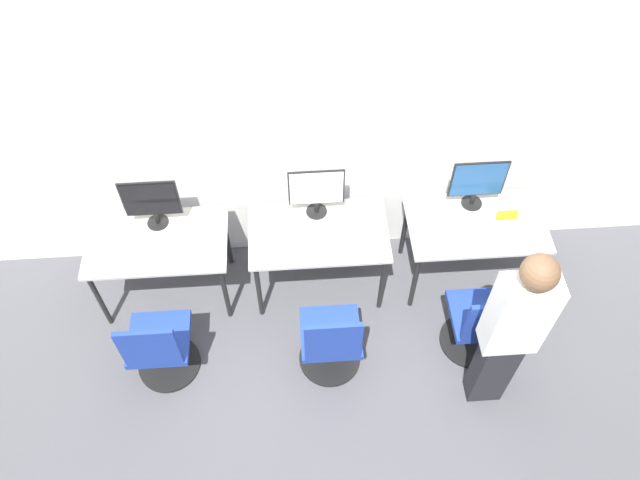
# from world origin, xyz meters

# --- Properties ---
(ground_plane) EXTENTS (20.00, 20.00, 0.00)m
(ground_plane) POSITION_xyz_m (0.00, 0.00, 0.00)
(ground_plane) COLOR #4C4C51
(wall_back) EXTENTS (12.00, 0.05, 2.80)m
(wall_back) POSITION_xyz_m (0.00, 0.76, 1.40)
(wall_back) COLOR silver
(wall_back) RESTS_ON ground_plane
(desk_left) EXTENTS (1.07, 0.64, 0.70)m
(desk_left) POSITION_xyz_m (-1.23, 0.32, 0.62)
(desk_left) COLOR #BCB7AD
(desk_left) RESTS_ON ground_plane
(monitor_left) EXTENTS (0.43, 0.17, 0.46)m
(monitor_left) POSITION_xyz_m (-1.23, 0.50, 0.95)
(monitor_left) COLOR black
(monitor_left) RESTS_ON desk_left
(keyboard_left) EXTENTS (0.39, 0.15, 0.02)m
(keyboard_left) POSITION_xyz_m (-1.23, 0.18, 0.71)
(keyboard_left) COLOR silver
(keyboard_left) RESTS_ON desk_left
(mouse_left) EXTENTS (0.06, 0.09, 0.03)m
(mouse_left) POSITION_xyz_m (-0.96, 0.17, 0.72)
(mouse_left) COLOR silver
(mouse_left) RESTS_ON desk_left
(office_chair_left) EXTENTS (0.48, 0.48, 0.89)m
(office_chair_left) POSITION_xyz_m (-1.21, -0.42, 0.36)
(office_chair_left) COLOR black
(office_chair_left) RESTS_ON ground_plane
(desk_center) EXTENTS (1.07, 0.64, 0.70)m
(desk_center) POSITION_xyz_m (0.00, 0.32, 0.62)
(desk_center) COLOR #BCB7AD
(desk_center) RESTS_ON ground_plane
(monitor_center) EXTENTS (0.43, 0.17, 0.46)m
(monitor_center) POSITION_xyz_m (0.00, 0.52, 0.95)
(monitor_center) COLOR black
(monitor_center) RESTS_ON desk_center
(keyboard_center) EXTENTS (0.39, 0.15, 0.02)m
(keyboard_center) POSITION_xyz_m (0.00, 0.23, 0.71)
(keyboard_center) COLOR silver
(keyboard_center) RESTS_ON desk_center
(mouse_center) EXTENTS (0.06, 0.09, 0.03)m
(mouse_center) POSITION_xyz_m (0.28, 0.21, 0.72)
(mouse_center) COLOR silver
(mouse_center) RESTS_ON desk_center
(office_chair_center) EXTENTS (0.48, 0.48, 0.89)m
(office_chair_center) POSITION_xyz_m (0.04, -0.46, 0.36)
(office_chair_center) COLOR black
(office_chair_center) RESTS_ON ground_plane
(desk_right) EXTENTS (1.07, 0.64, 0.70)m
(desk_right) POSITION_xyz_m (1.23, 0.32, 0.62)
(desk_right) COLOR #BCB7AD
(desk_right) RESTS_ON ground_plane
(monitor_right) EXTENTS (0.43, 0.17, 0.46)m
(monitor_right) POSITION_xyz_m (1.23, 0.52, 0.95)
(monitor_right) COLOR black
(monitor_right) RESTS_ON desk_right
(keyboard_right) EXTENTS (0.39, 0.15, 0.02)m
(keyboard_right) POSITION_xyz_m (1.23, 0.25, 0.71)
(keyboard_right) COLOR silver
(keyboard_right) RESTS_ON desk_right
(mouse_right) EXTENTS (0.06, 0.09, 0.03)m
(mouse_right) POSITION_xyz_m (1.48, 0.25, 0.72)
(mouse_right) COLOR silver
(mouse_right) RESTS_ON desk_right
(office_chair_right) EXTENTS (0.48, 0.48, 0.89)m
(office_chair_right) POSITION_xyz_m (1.17, -0.38, 0.36)
(office_chair_right) COLOR black
(office_chair_right) RESTS_ON ground_plane
(person_right) EXTENTS (0.36, 0.22, 1.71)m
(person_right) POSITION_xyz_m (1.17, -0.75, 0.94)
(person_right) COLOR #232328
(person_right) RESTS_ON ground_plane
(placard_right) EXTENTS (0.16, 0.03, 0.08)m
(placard_right) POSITION_xyz_m (1.47, 0.35, 0.74)
(placard_right) COLOR yellow
(placard_right) RESTS_ON desk_right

